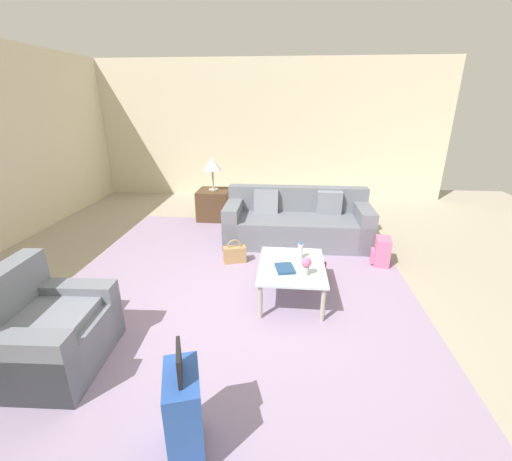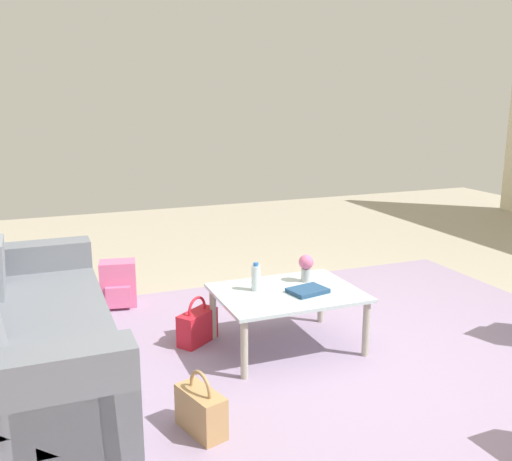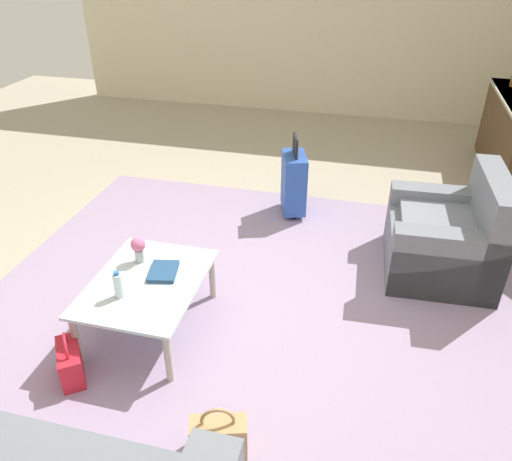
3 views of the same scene
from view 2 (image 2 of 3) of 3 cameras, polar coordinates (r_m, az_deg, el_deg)
The scene contains 10 objects.
ground_plane at distance 4.00m, azimuth 11.51°, elevation -13.25°, with size 12.00×12.00×0.00m, color #A89E89.
area_rug at distance 3.58m, azimuth 4.90°, elevation -16.34°, with size 5.20×4.40×0.01m, color #9984A3.
couch at distance 3.87m, azimuth -22.94°, elevation -10.13°, with size 0.95×2.32×0.86m.
coffee_table at distance 4.08m, azimuth 3.14°, elevation -6.74°, with size 1.00×0.76×0.43m.
water_bottle at distance 4.04m, azimuth -0.01°, elevation -4.73°, with size 0.06×0.06×0.20m.
coffee_table_book at distance 4.04m, azimuth 5.19°, elevation -6.00°, with size 0.26×0.19×0.03m, color navy.
flower_vase at distance 4.24m, azimuth 5.03°, elevation -3.50°, with size 0.11×0.11×0.21m.
handbag_tan at distance 3.22m, azimuth -5.53°, elevation -17.46°, with size 0.23×0.35×0.36m.
handbag_red at distance 4.26m, azimuth -5.88°, elevation -9.49°, with size 0.34×0.30×0.36m.
backpack_pink at distance 5.06m, azimuth -13.61°, elevation -5.30°, with size 0.33×0.29×0.40m.
Camera 2 is at (2.01, 2.97, 1.77)m, focal length 40.00 mm.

